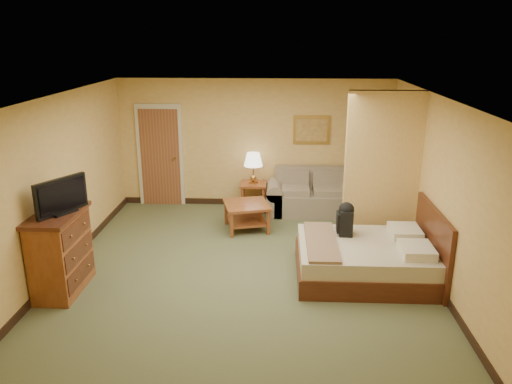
# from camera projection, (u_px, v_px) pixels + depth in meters

# --- Properties ---
(floor) EXTENTS (6.00, 6.00, 0.00)m
(floor) POSITION_uv_depth(u_px,v_px,m) (246.00, 268.00, 7.64)
(floor) COLOR #555D3C
(floor) RESTS_ON ground
(ceiling) EXTENTS (6.00, 6.00, 0.00)m
(ceiling) POSITION_uv_depth(u_px,v_px,m) (244.00, 97.00, 6.85)
(ceiling) COLOR white
(ceiling) RESTS_ON back_wall
(back_wall) EXTENTS (5.50, 0.02, 2.60)m
(back_wall) POSITION_uv_depth(u_px,v_px,m) (255.00, 144.00, 10.10)
(back_wall) COLOR #DFB05F
(back_wall) RESTS_ON floor
(left_wall) EXTENTS (0.02, 6.00, 2.60)m
(left_wall) POSITION_uv_depth(u_px,v_px,m) (60.00, 184.00, 7.37)
(left_wall) COLOR #DFB05F
(left_wall) RESTS_ON floor
(right_wall) EXTENTS (0.02, 6.00, 2.60)m
(right_wall) POSITION_uv_depth(u_px,v_px,m) (437.00, 190.00, 7.12)
(right_wall) COLOR #DFB05F
(right_wall) RESTS_ON floor
(partition) EXTENTS (1.20, 0.15, 2.60)m
(partition) POSITION_uv_depth(u_px,v_px,m) (382.00, 172.00, 8.03)
(partition) COLOR #DFB05F
(partition) RESTS_ON floor
(door) EXTENTS (0.94, 0.16, 2.10)m
(door) POSITION_uv_depth(u_px,v_px,m) (160.00, 156.00, 10.24)
(door) COLOR beige
(door) RESTS_ON floor
(baseboard) EXTENTS (5.50, 0.02, 0.12)m
(baseboard) POSITION_uv_depth(u_px,v_px,m) (255.00, 202.00, 10.47)
(baseboard) COLOR black
(baseboard) RESTS_ON floor
(loveseat) EXTENTS (1.75, 0.81, 0.89)m
(loveseat) POSITION_uv_depth(u_px,v_px,m) (311.00, 199.00, 9.95)
(loveseat) COLOR gray
(loveseat) RESTS_ON floor
(side_table) EXTENTS (0.52, 0.52, 0.57)m
(side_table) POSITION_uv_depth(u_px,v_px,m) (253.00, 192.00, 10.05)
(side_table) COLOR brown
(side_table) RESTS_ON floor
(table_lamp) EXTENTS (0.37, 0.37, 0.62)m
(table_lamp) POSITION_uv_depth(u_px,v_px,m) (253.00, 160.00, 9.85)
(table_lamp) COLOR #A4773C
(table_lamp) RESTS_ON side_table
(coffee_table) EXTENTS (0.94, 0.94, 0.50)m
(coffee_table) POSITION_uv_depth(u_px,v_px,m) (247.00, 211.00, 9.05)
(coffee_table) COLOR brown
(coffee_table) RESTS_ON floor
(wall_picture) EXTENTS (0.74, 0.04, 0.57)m
(wall_picture) POSITION_uv_depth(u_px,v_px,m) (312.00, 130.00, 9.93)
(wall_picture) COLOR #B78E3F
(wall_picture) RESTS_ON back_wall
(dresser) EXTENTS (0.56, 1.07, 1.15)m
(dresser) POSITION_uv_depth(u_px,v_px,m) (61.00, 252.00, 6.82)
(dresser) COLOR brown
(dresser) RESTS_ON floor
(tv) EXTENTS (0.43, 0.72, 0.48)m
(tv) POSITION_uv_depth(u_px,v_px,m) (61.00, 197.00, 6.57)
(tv) COLOR black
(tv) RESTS_ON dresser
(bed) EXTENTS (1.96, 1.65, 1.07)m
(bed) POSITION_uv_depth(u_px,v_px,m) (369.00, 258.00, 7.29)
(bed) COLOR #451D10
(bed) RESTS_ON floor
(backpack) EXTENTS (0.23, 0.30, 0.51)m
(backpack) POSITION_uv_depth(u_px,v_px,m) (346.00, 218.00, 7.49)
(backpack) COLOR black
(backpack) RESTS_ON bed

